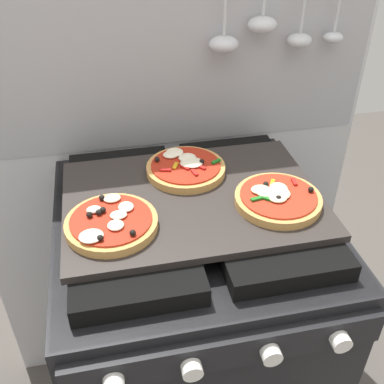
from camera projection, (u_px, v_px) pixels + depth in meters
The scene contains 6 objects.
kitchen_backsplash at pixel (169, 165), 1.32m from camera, with size 1.10×0.09×1.55m.
stove at pixel (192, 335), 1.25m from camera, with size 0.60×0.64×0.90m.
baking_tray at pixel (192, 199), 0.98m from camera, with size 0.54×0.38×0.02m, color #2D2826.
pizza_left at pixel (111, 223), 0.89m from camera, with size 0.18×0.18×0.03m.
pizza_right at pixel (277, 198), 0.95m from camera, with size 0.18×0.18×0.03m.
pizza_center at pixel (186, 167), 1.05m from camera, with size 0.18×0.18×0.03m.
Camera 1 is at (-0.16, -0.78, 1.49)m, focal length 43.04 mm.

